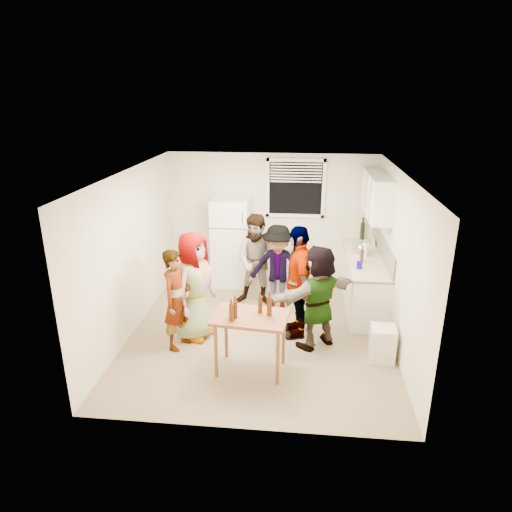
# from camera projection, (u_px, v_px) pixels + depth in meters

# --- Properties ---
(room) EXTENTS (4.00, 4.50, 2.50)m
(room) POSITION_uv_depth(u_px,v_px,m) (261.00, 331.00, 7.24)
(room) COLOR silver
(room) RESTS_ON ground
(window) EXTENTS (1.12, 0.10, 1.06)m
(window) POSITION_uv_depth(u_px,v_px,m) (296.00, 188.00, 8.64)
(window) COLOR white
(window) RESTS_ON room
(refrigerator) EXTENTS (0.70, 0.70, 1.70)m
(refrigerator) POSITION_uv_depth(u_px,v_px,m) (231.00, 242.00, 8.78)
(refrigerator) COLOR white
(refrigerator) RESTS_ON ground
(counter_lower) EXTENTS (0.60, 2.20, 0.86)m
(counter_lower) POSITION_uv_depth(u_px,v_px,m) (363.00, 282.00, 8.01)
(counter_lower) COLOR white
(counter_lower) RESTS_ON ground
(countertop) EXTENTS (0.64, 2.22, 0.04)m
(countertop) POSITION_uv_depth(u_px,v_px,m) (365.00, 258.00, 7.85)
(countertop) COLOR beige
(countertop) RESTS_ON counter_lower
(backsplash) EXTENTS (0.03, 2.20, 0.36)m
(backsplash) POSITION_uv_depth(u_px,v_px,m) (383.00, 247.00, 7.76)
(backsplash) COLOR #A39D96
(backsplash) RESTS_ON countertop
(upper_cabinets) EXTENTS (0.34, 1.60, 0.70)m
(upper_cabinets) POSITION_uv_depth(u_px,v_px,m) (377.00, 194.00, 7.66)
(upper_cabinets) COLOR white
(upper_cabinets) RESTS_ON room
(kettle) EXTENTS (0.29, 0.27, 0.21)m
(kettle) POSITION_uv_depth(u_px,v_px,m) (361.00, 253.00, 8.04)
(kettle) COLOR silver
(kettle) RESTS_ON countertop
(paper_towel) EXTENTS (0.11, 0.11, 0.23)m
(paper_towel) POSITION_uv_depth(u_px,v_px,m) (364.00, 257.00, 7.85)
(paper_towel) COLOR white
(paper_towel) RESTS_ON countertop
(wine_bottle) EXTENTS (0.08, 0.08, 0.32)m
(wine_bottle) POSITION_uv_depth(u_px,v_px,m) (362.00, 239.00, 8.78)
(wine_bottle) COLOR black
(wine_bottle) RESTS_ON countertop
(beer_bottle_counter) EXTENTS (0.06, 0.06, 0.22)m
(beer_bottle_counter) POSITION_uv_depth(u_px,v_px,m) (361.00, 263.00, 7.57)
(beer_bottle_counter) COLOR #47230C
(beer_bottle_counter) RESTS_ON countertop
(blue_cup) EXTENTS (0.09, 0.09, 0.12)m
(blue_cup) POSITION_uv_depth(u_px,v_px,m) (359.00, 268.00, 7.32)
(blue_cup) COLOR #1105A9
(blue_cup) RESTS_ON countertop
(picture_frame) EXTENTS (0.02, 0.17, 0.14)m
(picture_frame) POSITION_uv_depth(u_px,v_px,m) (374.00, 242.00, 8.37)
(picture_frame) COLOR #E8E459
(picture_frame) RESTS_ON countertop
(trash_bin) EXTENTS (0.35, 0.35, 0.50)m
(trash_bin) POSITION_uv_depth(u_px,v_px,m) (382.00, 343.00, 6.39)
(trash_bin) COLOR silver
(trash_bin) RESTS_ON ground
(serving_table) EXTENTS (1.03, 0.75, 0.82)m
(serving_table) POSITION_uv_depth(u_px,v_px,m) (251.00, 369.00, 6.23)
(serving_table) COLOR brown
(serving_table) RESTS_ON ground
(beer_bottle_table) EXTENTS (0.07, 0.07, 0.26)m
(beer_bottle_table) POSITION_uv_depth(u_px,v_px,m) (269.00, 315.00, 5.97)
(beer_bottle_table) COLOR #47230C
(beer_bottle_table) RESTS_ON serving_table
(red_cup) EXTENTS (0.08, 0.08, 0.11)m
(red_cup) POSITION_uv_depth(u_px,v_px,m) (232.00, 317.00, 5.92)
(red_cup) COLOR red
(red_cup) RESTS_ON serving_table
(guest_grey) EXTENTS (1.86, 1.33, 0.53)m
(guest_grey) POSITION_uv_depth(u_px,v_px,m) (197.00, 336.00, 7.09)
(guest_grey) COLOR gray
(guest_grey) RESTS_ON ground
(guest_stripe) EXTENTS (1.61, 1.03, 0.36)m
(guest_stripe) POSITION_uv_depth(u_px,v_px,m) (180.00, 346.00, 6.82)
(guest_stripe) COLOR #141933
(guest_stripe) RESTS_ON ground
(guest_back_left) EXTENTS (0.93, 1.70, 0.62)m
(guest_back_left) POSITION_uv_depth(u_px,v_px,m) (258.00, 303.00, 8.18)
(guest_back_left) COLOR #523824
(guest_back_left) RESTS_ON ground
(guest_back_right) EXTENTS (1.07, 1.57, 0.56)m
(guest_back_right) POSITION_uv_depth(u_px,v_px,m) (277.00, 308.00, 7.99)
(guest_back_right) COLOR #3C3C40
(guest_back_right) RESTS_ON ground
(guest_black) EXTENTS (1.93, 1.37, 0.43)m
(guest_black) POSITION_uv_depth(u_px,v_px,m) (296.00, 333.00, 7.17)
(guest_black) COLOR black
(guest_black) RESTS_ON ground
(guest_orange) EXTENTS (2.10, 2.13, 0.46)m
(guest_orange) POSITION_uv_depth(u_px,v_px,m) (316.00, 345.00, 6.84)
(guest_orange) COLOR #DC924E
(guest_orange) RESTS_ON ground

